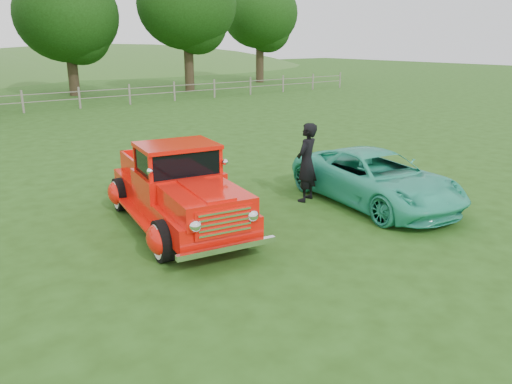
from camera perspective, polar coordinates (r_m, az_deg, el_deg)
ground at (r=9.83m, az=5.72°, el=-5.58°), size 140.00×140.00×0.00m
fence_line at (r=29.44m, az=-25.13°, el=9.33°), size 48.00×0.12×1.20m
tree_near_east at (r=37.35m, az=-20.79°, el=18.32°), size 6.80×6.80×8.33m
tree_mid_east at (r=38.79m, az=-7.92°, el=20.50°), size 7.20×7.20×9.44m
tree_far_east at (r=46.27m, az=0.45°, el=19.69°), size 6.60×6.60×8.86m
red_pickup at (r=10.41m, az=-8.93°, el=0.26°), size 2.80×5.20×1.78m
teal_sedan at (r=12.13m, az=13.53°, el=1.56°), size 2.68×4.75×1.25m
man at (r=11.98m, az=5.80°, el=3.38°), size 0.81×0.68×1.90m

